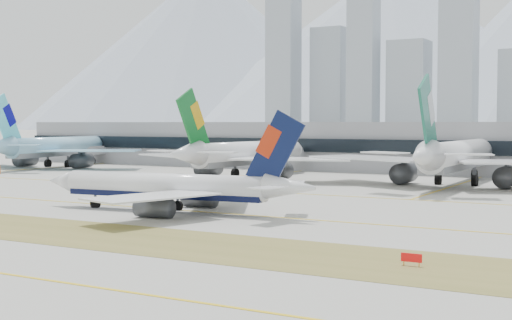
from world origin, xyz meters
The scene contains 9 objects.
ground centered at (0.00, 0.00, 0.00)m, with size 3000.00×3000.00×0.00m, color #A19F96.
taxiing_airliner centered at (-2.47, -7.67, 4.09)m, with size 50.55×43.75×16.98m.
widebody_korean centered at (-106.55, 70.22, 6.36)m, with size 66.57×65.63×23.91m.
widebody_eva centered at (-28.00, 60.01, 6.19)m, with size 65.26×63.86×23.28m.
widebody_cathay centered at (25.93, 65.21, 6.65)m, with size 70.19×68.39×25.01m.
terminal centered at (0.00, 114.84, 7.50)m, with size 280.00×43.10×15.00m.
hold_sign_right centered at (44.92, -32.00, 0.88)m, with size 2.20×0.15×1.35m.
gse_b centered at (-17.24, 37.37, 1.05)m, with size 3.55×2.00×2.60m.
city_skyline centered at (-106.76, 453.42, 49.80)m, with size 342.00×49.80×140.00m.
Camera 1 is at (66.30, -103.15, 14.77)m, focal length 50.00 mm.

